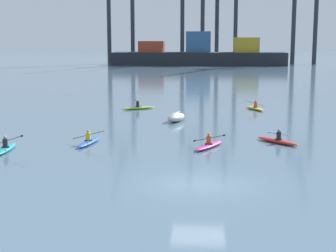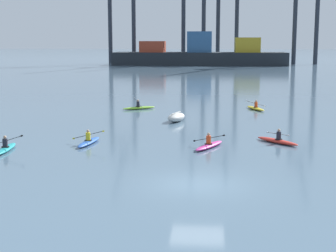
# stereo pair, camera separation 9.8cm
# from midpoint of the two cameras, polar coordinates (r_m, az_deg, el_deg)

# --- Properties ---
(ground_plane) EXTENTS (800.00, 800.00, 0.00)m
(ground_plane) POSITION_cam_midpoint_polar(r_m,az_deg,el_deg) (23.89, 3.29, -6.49)
(ground_plane) COLOR slate
(container_barge) EXTENTS (46.83, 11.26, 9.06)m
(container_barge) POSITION_cam_midpoint_polar(r_m,az_deg,el_deg) (141.98, 3.49, 7.89)
(container_barge) COLOR #1E2328
(container_barge) RESTS_ON ground
(gantry_crane_west_mid) EXTENTS (7.06, 18.97, 34.84)m
(gantry_crane_west_mid) POSITION_cam_midpoint_polar(r_m,az_deg,el_deg) (151.44, 2.72, 13.63)
(gantry_crane_west_mid) COLOR #232833
(gantry_crane_west_mid) RESTS_ON ground
(gantry_crane_east_mid) EXTENTS (6.75, 17.86, 35.32)m
(gantry_crane_east_mid) POSITION_cam_midpoint_polar(r_m,az_deg,el_deg) (157.15, 6.52, 13.57)
(gantry_crane_east_mid) COLOR #232833
(gantry_crane_east_mid) RESTS_ON ground
(capsized_dinghy) EXTENTS (1.82, 2.81, 0.76)m
(capsized_dinghy) POSITION_cam_midpoint_polar(r_m,az_deg,el_deg) (42.16, 0.83, 0.98)
(capsized_dinghy) COLOR beige
(capsized_dinghy) RESTS_ON ground
(kayak_magenta) EXTENTS (2.06, 3.31, 0.96)m
(kayak_magenta) POSITION_cam_midpoint_polar(r_m,az_deg,el_deg) (31.93, 4.52, -2.11)
(kayak_magenta) COLOR #C13384
(kayak_magenta) RESTS_ON ground
(kayak_lime) EXTENTS (3.20, 2.31, 1.08)m
(kayak_lime) POSITION_cam_midpoint_polar(r_m,az_deg,el_deg) (49.83, -3.35, 2.06)
(kayak_lime) COLOR #7ABC2D
(kayak_lime) RESTS_ON ground
(kayak_teal) EXTENTS (2.20, 3.44, 1.01)m
(kayak_teal) POSITION_cam_midpoint_polar(r_m,az_deg,el_deg) (32.40, -17.63, -2.36)
(kayak_teal) COLOR teal
(kayak_teal) RESTS_ON ground
(kayak_blue) EXTENTS (2.21, 3.45, 0.97)m
(kayak_blue) POSITION_cam_midpoint_polar(r_m,az_deg,el_deg) (33.33, -8.86, -1.71)
(kayak_blue) COLOR #2856B2
(kayak_blue) RESTS_ON ground
(kayak_yellow) EXTENTS (2.07, 3.38, 0.98)m
(kayak_yellow) POSITION_cam_midpoint_polar(r_m,az_deg,el_deg) (50.11, 9.59, 1.99)
(kayak_yellow) COLOR yellow
(kayak_yellow) RESTS_ON ground
(kayak_red) EXTENTS (2.69, 2.96, 0.95)m
(kayak_red) POSITION_cam_midpoint_polar(r_m,az_deg,el_deg) (34.02, 11.98, -1.57)
(kayak_red) COLOR red
(kayak_red) RESTS_ON ground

